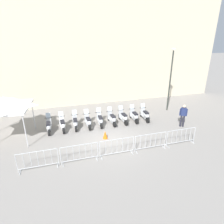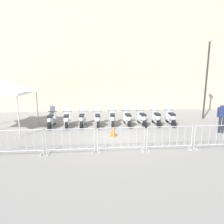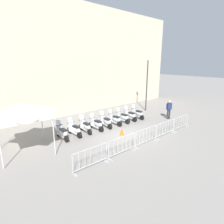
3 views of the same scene
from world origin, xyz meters
name	(u,v)px [view 2 (image 2 of 3)]	position (x,y,z in m)	size (l,w,h in m)	color
ground_plane	(116,137)	(0.00, 0.00, 0.00)	(120.00, 120.00, 0.00)	gray
building_facade	(106,49)	(-0.87, 8.27, 5.24)	(28.00, 2.40, 10.49)	beige
motorcycle_0	(51,120)	(-3.90, 1.69, 0.45)	(0.56, 1.73, 1.24)	black
motorcycle_1	(67,120)	(-2.98, 1.78, 0.45)	(0.64, 1.72, 1.24)	black
motorcycle_2	(82,119)	(-2.07, 1.92, 0.45)	(0.56, 1.72, 1.24)	black
motorcycle_3	(97,119)	(-1.13, 1.95, 0.45)	(0.62, 1.72, 1.24)	black
motorcycle_4	(112,119)	(-0.22, 2.06, 0.45)	(0.56, 1.72, 1.24)	black
motorcycle_5	(127,119)	(0.71, 2.13, 0.45)	(0.64, 1.72, 1.24)	black
motorcycle_6	(142,118)	(1.63, 2.25, 0.45)	(0.63, 1.72, 1.24)	black
motorcycle_7	(156,118)	(2.54, 2.34, 0.45)	(0.56, 1.73, 1.24)	black
motorcycle_8	(171,118)	(3.47, 2.40, 0.45)	(0.56, 1.73, 1.24)	black
barrier_segment_0	(18,143)	(-3.95, -2.45, 0.52)	(2.00, 0.63, 1.07)	#B2B5B7
barrier_segment_1	(71,141)	(-1.87, -2.23, 0.52)	(2.00, 0.63, 1.07)	#B2B5B7
barrier_segment_2	(121,140)	(0.21, -2.01, 0.52)	(2.00, 0.63, 1.07)	#B2B5B7
barrier_segment_3	(170,139)	(2.29, -1.79, 0.52)	(2.00, 0.63, 1.07)	#B2B5B7
barrier_segment_4	(216,137)	(4.38, -1.57, 0.52)	(2.00, 0.63, 1.07)	#B2B5B7
street_lamp	(207,72)	(6.24, 4.15, 3.32)	(0.36, 0.36, 5.45)	#2D332D
officer_near_row_end	(222,116)	(5.79, 0.76, 0.98)	(0.51, 0.35, 1.73)	#23232D
canopy_tent	(4,86)	(-6.25, 1.15, 2.52)	(2.82, 2.82, 2.91)	silver
traffic_cone	(113,131)	(-0.15, 0.04, 0.28)	(0.32, 0.32, 0.55)	orange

